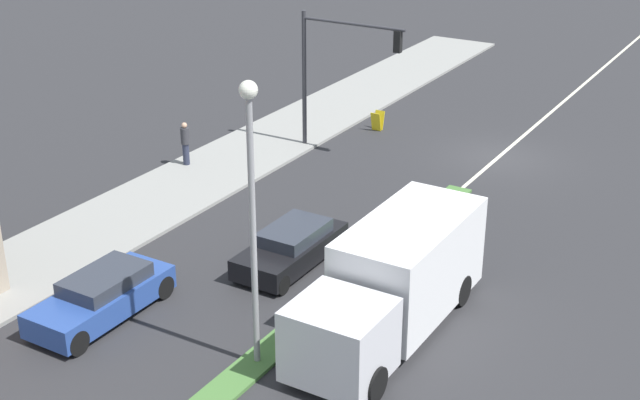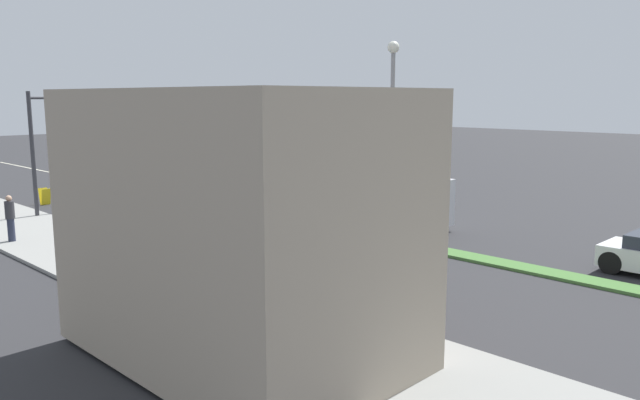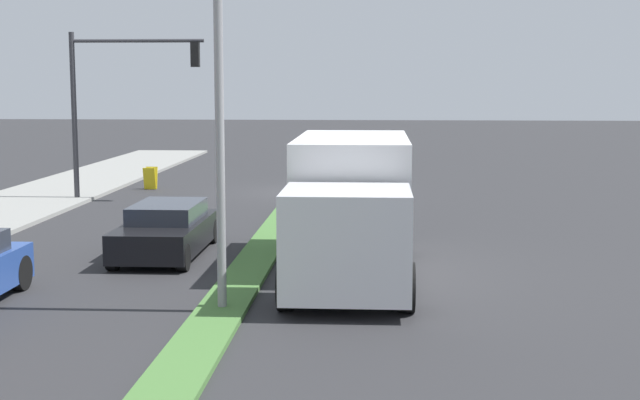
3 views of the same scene
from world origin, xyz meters
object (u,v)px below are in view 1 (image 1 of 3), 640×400
(pedestrian, at_px, (185,142))
(street_lamp, at_px, (252,192))
(suv_black, at_px, (291,247))
(traffic_signal_main, at_px, (335,60))
(delivery_truck, at_px, (395,280))
(coupe_blue, at_px, (102,296))
(warning_aframe_sign, at_px, (377,121))

(pedestrian, bearing_deg, street_lamp, 135.99)
(pedestrian, height_order, suv_black, pedestrian)
(traffic_signal_main, bearing_deg, delivery_truck, 126.79)
(traffic_signal_main, relative_size, delivery_truck, 0.75)
(street_lamp, bearing_deg, suv_black, -66.53)
(traffic_signal_main, xyz_separation_m, suv_black, (-3.92, 9.39, -3.30))
(pedestrian, xyz_separation_m, coupe_blue, (-5.25, 10.19, -0.40))
(pedestrian, relative_size, warning_aframe_sign, 2.08)
(pedestrian, relative_size, coupe_blue, 0.40)
(traffic_signal_main, relative_size, street_lamp, 0.76)
(pedestrian, bearing_deg, warning_aframe_sign, -119.17)
(warning_aframe_sign, bearing_deg, coupe_blue, 92.66)
(warning_aframe_sign, height_order, suv_black, suv_black)
(traffic_signal_main, height_order, street_lamp, street_lamp)
(coupe_blue, height_order, suv_black, coupe_blue)
(street_lamp, relative_size, pedestrian, 4.24)
(warning_aframe_sign, relative_size, coupe_blue, 0.19)
(coupe_blue, bearing_deg, warning_aframe_sign, -87.34)
(warning_aframe_sign, xyz_separation_m, coupe_blue, (-0.84, 18.10, 0.21))
(warning_aframe_sign, bearing_deg, delivery_truck, 119.05)
(coupe_blue, bearing_deg, street_lamp, -176.66)
(warning_aframe_sign, bearing_deg, street_lamp, 108.16)
(pedestrian, xyz_separation_m, delivery_truck, (-12.45, 6.57, 0.43))
(suv_black, bearing_deg, pedestrian, -30.99)
(traffic_signal_main, relative_size, pedestrian, 3.22)
(traffic_signal_main, bearing_deg, warning_aframe_sign, -94.86)
(street_lamp, bearing_deg, delivery_truck, -123.46)
(traffic_signal_main, bearing_deg, street_lamp, 112.96)
(street_lamp, distance_m, suv_black, 6.93)
(traffic_signal_main, relative_size, coupe_blue, 1.29)
(pedestrian, bearing_deg, traffic_signal_main, -132.16)
(street_lamp, xyz_separation_m, delivery_truck, (-2.20, -3.33, -3.31))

